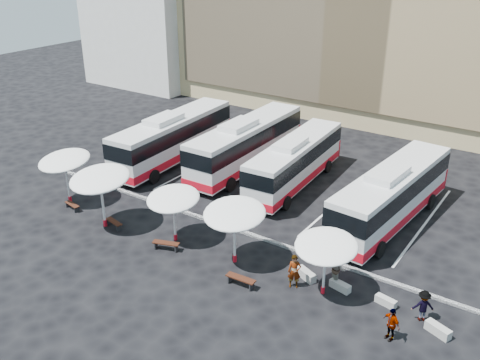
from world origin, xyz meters
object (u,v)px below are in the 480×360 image
Objects in this scene: bus_1 at (246,143)px; sunshade_0 at (64,161)px; conc_bench_2 at (386,301)px; bus_0 at (173,137)px; passenger_3 at (423,305)px; passenger_1 at (338,269)px; passenger_2 at (391,324)px; conc_bench_1 at (340,286)px; sunshade_2 at (173,199)px; wood_bench_0 at (72,205)px; sunshade_4 at (326,246)px; bus_2 at (295,161)px; wood_bench_2 at (166,244)px; wood_bench_1 at (114,223)px; conc_bench_0 at (306,274)px; conc_bench_3 at (438,330)px; bus_3 at (392,194)px; sunshade_1 at (100,179)px; sunshade_3 at (235,214)px; wood_bench_3 at (241,279)px; passenger_0 at (294,271)px.

bus_1 reaches higher than sunshade_0.
bus_1 is 18.91m from conc_bench_2.
bus_0 reaches higher than passenger_3.
passenger_1 is 1.14× the size of passenger_2.
conc_bench_1 is 4.14m from passenger_2.
sunshade_2 is (2.63, -11.76, 0.70)m from bus_1.
sunshade_4 is at bearing 3.35° from wood_bench_0.
bus_2 is 13.24m from conc_bench_1.
bus_1 is at bearing 102.70° from wood_bench_2.
wood_bench_1 is 18.13m from passenger_2.
bus_1 is at bearing 135.61° from conc_bench_0.
wood_bench_1 is at bearing -155.17° from passenger_2.
conc_bench_3 is 0.73× the size of passenger_2.
conc_bench_2 is at bearing -66.28° from bus_3.
sunshade_4 reaches higher than wood_bench_1.
conc_bench_1 is at bearing 8.14° from sunshade_1.
wood_bench_2 is 0.86× the size of passenger_1.
sunshade_4 is at bearing -27.11° from conc_bench_0.
wood_bench_3 is (1.59, -1.73, -2.69)m from sunshade_3.
wood_bench_2 reaches higher than wood_bench_1.
passenger_1 reaches higher than passenger_0.
passenger_3 is at bearing -0.25° from conc_bench_1.
conc_bench_3 is at bearing 1.46° from sunshade_3.
passenger_1 reaches higher than conc_bench_0.
sunshade_4 is 5.31m from passenger_3.
sunshade_4 reaches higher than wood_bench_3.
sunshade_1 is 0.96× the size of sunshade_3.
wood_bench_1 is (-14.06, -1.20, -2.48)m from sunshade_4.
bus_0 is 13.93m from wood_bench_2.
sunshade_4 is at bearing -127.98° from conc_bench_1.
bus_1 is 13.37m from wood_bench_2.
sunshade_3 is (4.35, 0.07, 0.27)m from sunshade_2.
wood_bench_0 is 1.10× the size of conc_bench_0.
bus_1 reaches higher than bus_3.
bus_0 reaches higher than passenger_1.
wood_bench_3 is 7.46m from conc_bench_2.
passenger_3 is at bearing 4.94° from sunshade_3.
bus_3 is at bearing 47.42° from wood_bench_2.
sunshade_3 is 10.61m from passenger_3.
sunshade_1 reaches higher than passenger_1.
bus_2 reaches higher than passenger_3.
sunshade_1 is at bearing 56.52° from passenger_1.
passenger_3 reaches higher than conc_bench_3.
bus_0 is 10.34× the size of conc_bench_0.
passenger_0 is (17.78, 0.02, -2.15)m from sunshade_0.
bus_3 is at bearing 88.96° from sunshade_4.
conc_bench_1 is 0.71× the size of passenger_3.
conc_bench_2 is at bearing -35.36° from passenger_3.
sunshade_0 is at bearing 174.46° from wood_bench_3.
bus_1 is 17.04m from conc_bench_1.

